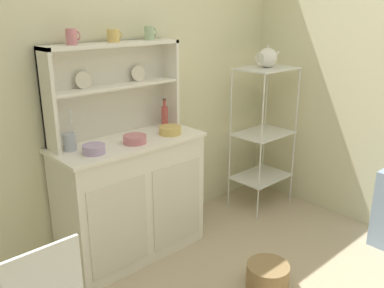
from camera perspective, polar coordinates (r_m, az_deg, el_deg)
wall_back at (r=2.93m, az=-11.06°, el=9.12°), size 3.84×0.05×2.50m
hutch_cabinet at (r=2.93m, az=-8.40°, el=-7.32°), size 1.04×0.45×0.86m
hutch_shelf_unit at (r=2.83m, az=-11.04°, el=8.46°), size 0.97×0.18×0.63m
bakers_rack at (r=3.59m, az=9.91°, el=2.53°), size 0.50×0.35×1.24m
floor_basket at (r=2.79m, az=10.47°, el=-17.56°), size 0.27×0.27×0.16m
cup_rose_0 at (r=2.62m, az=-16.38°, el=14.13°), size 0.08×0.07×0.09m
cup_gold_1 at (r=2.76m, az=-10.87°, el=14.58°), size 0.09×0.08×0.08m
cup_sage_2 at (r=2.92m, az=-5.93°, el=15.09°), size 0.08×0.07×0.09m
bowl_mixing_large at (r=2.57m, az=-13.48°, el=-0.70°), size 0.14×0.14×0.05m
bowl_floral_medium at (r=2.71m, az=-7.96°, el=0.67°), size 0.15×0.15×0.05m
bowl_cream_small at (r=2.89m, az=-3.05°, el=1.93°), size 0.16×0.16×0.06m
jam_bottle at (r=3.04m, az=-3.82°, el=3.91°), size 0.05×0.05×0.22m
utensil_jar at (r=2.65m, az=-16.64°, el=0.36°), size 0.08×0.08×0.25m
porcelain_teapot at (r=3.48m, az=10.42°, el=11.72°), size 0.25×0.16×0.18m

